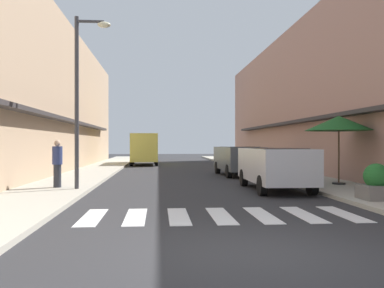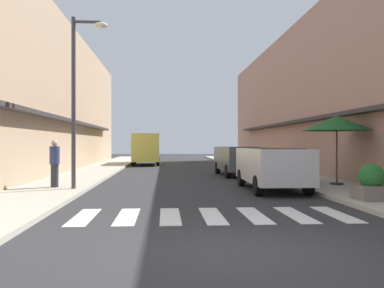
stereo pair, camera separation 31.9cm
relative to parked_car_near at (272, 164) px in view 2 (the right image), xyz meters
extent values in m
plane|color=#2B2B2D|center=(-2.64, 7.52, -0.92)|extent=(85.72, 85.72, 0.00)
cube|color=#ADA899|center=(-7.61, 7.52, -0.86)|extent=(2.58, 54.55, 0.12)
cube|color=#ADA899|center=(2.34, 7.52, -0.86)|extent=(2.58, 54.55, 0.12)
cube|color=tan|center=(-11.40, 8.47, 3.22)|extent=(5.00, 37.07, 8.29)
cube|color=#332D2D|center=(-8.65, 8.47, 1.88)|extent=(0.50, 25.95, 0.16)
cube|color=#A87A6B|center=(6.13, 8.47, 3.29)|extent=(5.00, 37.07, 8.42)
cube|color=#332D2D|center=(3.38, 8.47, 1.88)|extent=(0.50, 25.95, 0.16)
cube|color=silver|center=(-5.49, -4.87, -0.92)|extent=(0.45, 2.20, 0.01)
cube|color=silver|center=(-4.54, -4.87, -0.92)|extent=(0.45, 2.20, 0.01)
cube|color=silver|center=(-3.59, -4.87, -0.92)|extent=(0.45, 2.20, 0.01)
cube|color=silver|center=(-2.64, -4.87, -0.92)|extent=(0.45, 2.20, 0.01)
cube|color=silver|center=(-1.69, -4.87, -0.92)|extent=(0.45, 2.20, 0.01)
cube|color=silver|center=(-0.74, -4.87, -0.92)|extent=(0.45, 2.20, 0.01)
cube|color=silver|center=(0.21, -4.87, -0.92)|extent=(0.45, 2.20, 0.01)
cube|color=silver|center=(0.00, 0.04, -0.04)|extent=(1.80, 4.51, 1.13)
cube|color=black|center=(0.00, -0.18, 0.27)|extent=(1.50, 2.53, 0.56)
cylinder|color=black|center=(-0.78, 1.53, -0.60)|extent=(0.23, 0.64, 0.64)
cylinder|color=black|center=(0.81, 1.51, -0.60)|extent=(0.23, 0.64, 0.64)
cylinder|color=black|center=(-0.81, -1.43, -0.60)|extent=(0.23, 0.64, 0.64)
cylinder|color=black|center=(0.78, -1.45, -0.60)|extent=(0.23, 0.64, 0.64)
cube|color=#4C5156|center=(0.00, 6.66, -0.04)|extent=(1.91, 4.54, 1.13)
cube|color=black|center=(0.00, 6.43, 0.27)|extent=(1.56, 2.56, 0.56)
cylinder|color=black|center=(-0.85, 8.11, -0.60)|extent=(0.24, 0.65, 0.64)
cylinder|color=black|center=(0.74, 8.16, -0.60)|extent=(0.24, 0.65, 0.64)
cylinder|color=black|center=(-0.74, 5.15, -0.60)|extent=(0.24, 0.65, 0.64)
cylinder|color=black|center=(0.85, 5.21, -0.60)|extent=(0.24, 0.65, 0.64)
cube|color=#D8CC4C|center=(-5.12, 17.68, 0.41)|extent=(2.10, 5.45, 2.03)
cube|color=black|center=(-5.12, 17.41, 1.17)|extent=(1.72, 3.07, 0.56)
cylinder|color=black|center=(-6.07, 19.43, -0.60)|extent=(0.24, 0.65, 0.64)
cylinder|color=black|center=(-4.28, 19.48, -0.60)|extent=(0.24, 0.65, 0.64)
cylinder|color=black|center=(-5.97, 15.87, -0.60)|extent=(0.24, 0.65, 0.64)
cylinder|color=black|center=(-4.18, 15.92, -0.60)|extent=(0.24, 0.65, 0.64)
cylinder|color=#38383D|center=(-6.75, -0.02, 2.07)|extent=(0.14, 0.14, 5.74)
cylinder|color=#38383D|center=(-6.30, -0.02, 4.79)|extent=(0.90, 0.10, 0.10)
ellipsoid|color=beige|center=(-5.85, -0.02, 4.69)|extent=(0.44, 0.28, 0.20)
cylinder|color=#262626|center=(2.62, 0.74, -0.77)|extent=(0.48, 0.48, 0.06)
cylinder|color=#4C3823|center=(2.62, 0.74, 0.33)|extent=(0.06, 0.06, 2.26)
cone|color=#19511E|center=(2.62, 0.74, 1.46)|extent=(2.48, 2.48, 0.55)
cube|color=slate|center=(1.83, -3.37, -0.61)|extent=(0.83, 0.83, 0.39)
sphere|color=#236628|center=(1.83, -3.37, -0.17)|extent=(0.69, 0.69, 0.69)
cube|color=#4C4C4C|center=(1.72, 2.75, -0.59)|extent=(0.86, 0.86, 0.42)
sphere|color=#2D7533|center=(1.72, 2.75, -0.08)|extent=(0.88, 0.88, 0.88)
cylinder|color=#282B33|center=(-7.50, 0.47, -0.41)|extent=(0.26, 0.26, 0.79)
cylinder|color=navy|center=(-7.50, 0.47, 0.30)|extent=(0.34, 0.34, 0.62)
sphere|color=tan|center=(-7.50, 0.47, 0.72)|extent=(0.21, 0.21, 0.21)
camera|label=1|loc=(-4.03, -14.13, 0.71)|focal=38.89mm
camera|label=2|loc=(-3.71, -14.15, 0.71)|focal=38.89mm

